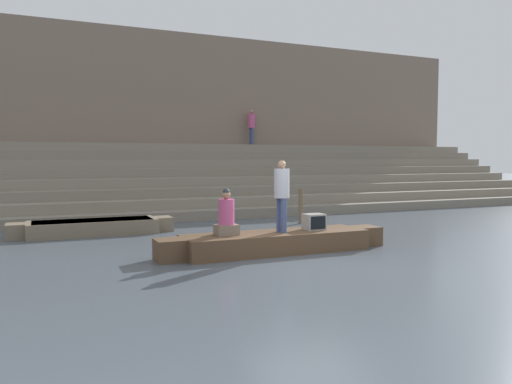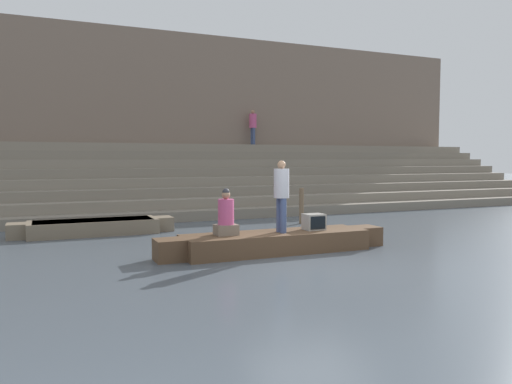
{
  "view_description": "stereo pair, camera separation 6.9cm",
  "coord_description": "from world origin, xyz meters",
  "views": [
    {
      "loc": [
        -5.32,
        -9.19,
        2.26
      ],
      "look_at": [
        -0.08,
        2.73,
        1.38
      ],
      "focal_mm": 35.0,
      "sensor_mm": 36.0,
      "label": 1
    },
    {
      "loc": [
        -5.26,
        -9.22,
        2.26
      ],
      "look_at": [
        -0.08,
        2.73,
        1.38
      ],
      "focal_mm": 35.0,
      "sensor_mm": 36.0,
      "label": 2
    }
  ],
  "objects": [
    {
      "name": "back_wall",
      "position": [
        0.0,
        14.92,
        4.11
      ],
      "size": [
        34.2,
        1.28,
        8.27
      ],
      "color": "#7F6B5B",
      "rests_on": "ground"
    },
    {
      "name": "person_rowing",
      "position": [
        -1.32,
        1.62,
        0.91
      ],
      "size": [
        0.52,
        0.41,
        1.09
      ],
      "rotation": [
        0.0,
        0.0,
        0.1
      ],
      "color": "#756656",
      "rests_on": "rowboat_main"
    },
    {
      "name": "ground_plane",
      "position": [
        0.0,
        0.0,
        0.0
      ],
      "size": [
        120.0,
        120.0,
        0.0
      ],
      "primitive_type": "plane",
      "color": "#4C5660"
    },
    {
      "name": "moored_boat_shore",
      "position": [
        -3.83,
        6.24,
        0.23
      ],
      "size": [
        4.7,
        1.29,
        0.43
      ],
      "rotation": [
        0.0,
        0.0,
        0.01
      ],
      "color": "#756651",
      "rests_on": "ground"
    },
    {
      "name": "tv_set",
      "position": [
        0.98,
        1.54,
        0.68
      ],
      "size": [
        0.49,
        0.42,
        0.4
      ],
      "rotation": [
        0.0,
        0.0,
        -0.0
      ],
      "color": "#9E998E",
      "rests_on": "rowboat_main"
    },
    {
      "name": "rowboat_main",
      "position": [
        -0.08,
        1.53,
        0.26
      ],
      "size": [
        5.85,
        1.33,
        0.48
      ],
      "rotation": [
        0.0,
        0.0,
        0.01
      ],
      "color": "brown",
      "rests_on": "ground"
    },
    {
      "name": "person_on_steps",
      "position": [
        4.61,
        13.92,
        3.95
      ],
      "size": [
        0.37,
        0.37,
        1.74
      ],
      "rotation": [
        0.0,
        0.0,
        0.44
      ],
      "color": "#3D4C75",
      "rests_on": "ghat_steps"
    },
    {
      "name": "mooring_post",
      "position": [
        3.06,
        5.97,
        0.62
      ],
      "size": [
        0.16,
        0.16,
        1.24
      ],
      "primitive_type": "cylinder",
      "color": "brown",
      "rests_on": "ground"
    },
    {
      "name": "person_standing",
      "position": [
        0.03,
        1.45,
        1.48
      ],
      "size": [
        0.37,
        0.37,
        1.73
      ],
      "rotation": [
        0.0,
        0.0,
        0.19
      ],
      "color": "#3D4C75",
      "rests_on": "rowboat_main"
    },
    {
      "name": "ghat_steps",
      "position": [
        0.0,
        12.06,
        1.05
      ],
      "size": [
        36.0,
        6.38,
        2.95
      ],
      "color": "gray",
      "rests_on": "ground"
    }
  ]
}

